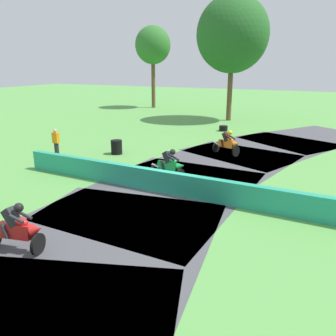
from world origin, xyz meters
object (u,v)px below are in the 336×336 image
(motorcycle_lead_orange, at_px, (228,143))
(tire_stack_near, at_px, (223,128))
(tire_stack_mid_a, at_px, (117,147))
(track_marshal, at_px, (56,144))
(motorcycle_chase_green, at_px, (170,165))
(motorcycle_trailing_red, at_px, (17,229))

(motorcycle_lead_orange, xyz_separation_m, tire_stack_near, (-2.29, 6.92, -0.46))
(tire_stack_near, xyz_separation_m, tire_stack_mid_a, (-3.48, -9.52, 0.20))
(motorcycle_lead_orange, bearing_deg, track_marshal, -149.65)
(tire_stack_near, bearing_deg, track_marshal, -116.71)
(motorcycle_chase_green, xyz_separation_m, track_marshal, (-7.06, 0.62, 0.17))
(motorcycle_trailing_red, xyz_separation_m, track_marshal, (-5.94, 8.04, 0.16))
(track_marshal, bearing_deg, motorcycle_lead_orange, 30.35)
(tire_stack_mid_a, bearing_deg, motorcycle_lead_orange, 24.31)
(motorcycle_chase_green, bearing_deg, tire_stack_mid_a, 148.87)
(motorcycle_trailing_red, xyz_separation_m, tire_stack_mid_a, (-3.53, 10.23, -0.26))
(motorcycle_trailing_red, bearing_deg, track_marshal, 126.46)
(tire_stack_near, height_order, tire_stack_mid_a, tire_stack_mid_a)
(motorcycle_lead_orange, height_order, motorcycle_trailing_red, motorcycle_trailing_red)
(motorcycle_trailing_red, bearing_deg, tire_stack_near, 90.15)
(motorcycle_trailing_red, bearing_deg, motorcycle_lead_orange, 80.12)
(track_marshal, bearing_deg, motorcycle_trailing_red, -53.54)
(tire_stack_mid_a, bearing_deg, motorcycle_trailing_red, -70.97)
(motorcycle_lead_orange, relative_size, motorcycle_trailing_red, 1.02)
(tire_stack_near, relative_size, tire_stack_mid_a, 0.81)
(motorcycle_lead_orange, relative_size, tire_stack_mid_a, 2.13)
(motorcycle_lead_orange, height_order, tire_stack_mid_a, motorcycle_lead_orange)
(motorcycle_trailing_red, distance_m, tire_stack_near, 19.76)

